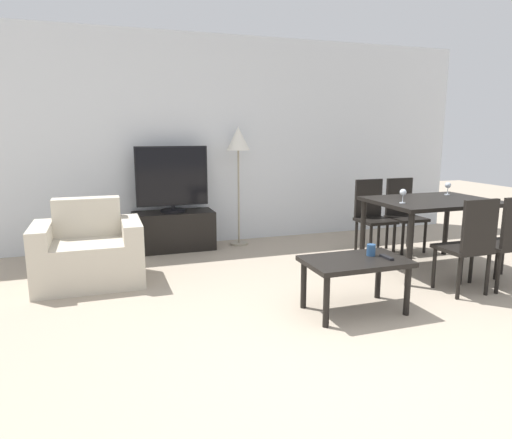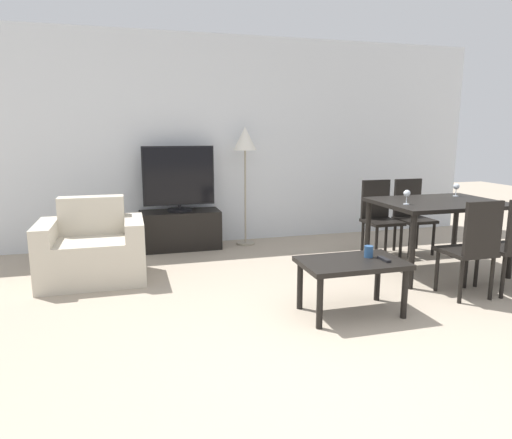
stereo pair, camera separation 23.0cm
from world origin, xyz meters
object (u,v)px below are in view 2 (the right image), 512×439
object	(u,v)px
armchair	(93,251)
dining_chair_near	(473,245)
tv	(179,179)
wine_glass_center	(407,194)
floor_lamp	(245,145)
remote_primary	(384,259)
dining_chair_far	(411,213)
wine_glass_left	(456,187)
dining_chair_far_left	(379,214)
cup_white_near	(369,252)
dining_table	(438,209)
coffee_table	(352,268)
tv_stand	(180,230)

from	to	relation	value
armchair	dining_chair_near	size ratio (longest dim) A/B	1.12
tv	wine_glass_center	world-z (taller)	tv
floor_lamp	wine_glass_center	bearing A→B (deg)	-56.59
dining_chair_near	remote_primary	distance (m)	0.94
armchair	dining_chair_far	world-z (taller)	dining_chair_far
dining_chair_far	remote_primary	distance (m)	2.17
dining_chair_near	floor_lamp	size ratio (longest dim) A/B	0.58
tv	dining_chair_far	world-z (taller)	tv
floor_lamp	wine_glass_left	size ratio (longest dim) A/B	10.56
dining_chair_far_left	cup_white_near	bearing A→B (deg)	-123.20
remote_primary	floor_lamp	bearing A→B (deg)	101.00
dining_chair_far_left	floor_lamp	bearing A→B (deg)	147.60
tv	dining_table	bearing A→B (deg)	-34.06
tv	remote_primary	bearing A→B (deg)	-62.23
coffee_table	dining_chair_far_left	size ratio (longest dim) A/B	0.94
floor_lamp	cup_white_near	distance (m)	2.62
tv_stand	tv	world-z (taller)	tv
dining_table	wine_glass_center	bearing A→B (deg)	-166.53
coffee_table	wine_glass_left	bearing A→B (deg)	30.08
dining_chair_far	wine_glass_center	size ratio (longest dim) A/B	6.17
floor_lamp	dining_chair_far	bearing A→B (deg)	-25.83
tv_stand	cup_white_near	distance (m)	2.79
cup_white_near	wine_glass_left	size ratio (longest dim) A/B	0.66
dining_chair_near	cup_white_near	xyz separation A→B (m)	(-1.01, 0.03, 0.01)
dining_chair_far	remote_primary	bearing A→B (deg)	-129.74
armchair	dining_table	xyz separation A→B (m)	(3.51, -0.69, 0.38)
dining_chair_far	remote_primary	size ratio (longest dim) A/B	6.01
dining_chair_far	dining_chair_far_left	bearing A→B (deg)	180.00
dining_chair_far	floor_lamp	world-z (taller)	floor_lamp
wine_glass_left	tv_stand	bearing A→B (deg)	153.36
armchair	coffee_table	world-z (taller)	armchair
wine_glass_left	dining_chair_far	bearing A→B (deg)	108.05
dining_table	dining_chair_far_left	xyz separation A→B (m)	(-0.22, 0.79, -0.18)
cup_white_near	wine_glass_left	bearing A→B (deg)	31.37
dining_table	dining_chair_near	distance (m)	0.84
dining_table	tv_stand	bearing A→B (deg)	145.90
dining_table	cup_white_near	distance (m)	1.46
tv	wine_glass_left	distance (m)	3.27
dining_chair_near	dining_chair_far	distance (m)	1.64
cup_white_near	wine_glass_left	world-z (taller)	wine_glass_left
coffee_table	armchair	bearing A→B (deg)	144.49
wine_glass_center	dining_chair_near	bearing A→B (deg)	-70.25
dining_chair_far	cup_white_near	bearing A→B (deg)	-133.35
wine_glass_left	dining_chair_near	bearing A→B (deg)	-121.33
dining_chair_far_left	remote_primary	xyz separation A→B (m)	(-0.94, -1.67, -0.03)
coffee_table	dining_table	xyz separation A→B (m)	(1.41, 0.81, 0.29)
cup_white_near	wine_glass_center	size ratio (longest dim) A/B	0.66
floor_lamp	cup_white_near	xyz separation A→B (m)	(0.43, -2.46, -0.80)
dining_chair_far	remote_primary	world-z (taller)	dining_chair_far
cup_white_near	wine_glass_center	world-z (taller)	wine_glass_center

